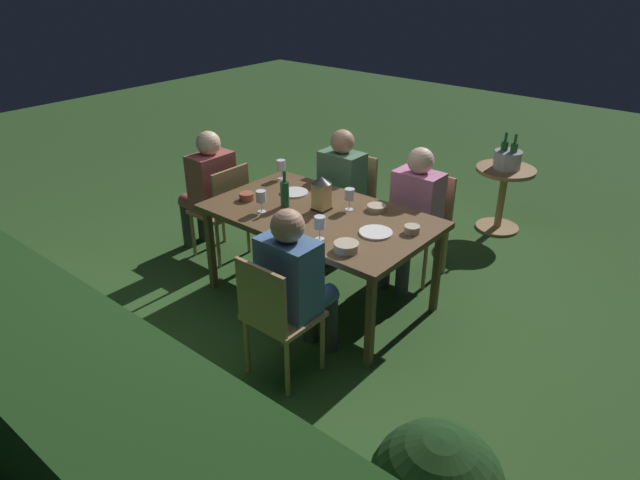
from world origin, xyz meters
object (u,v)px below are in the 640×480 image
object	(u,v)px
ice_bucket	(508,158)
wine_glass_b	(261,197)
wine_glass_d	(320,224)
side_table	(503,189)
lantern_centerpiece	(321,192)
wine_glass_a	(281,166)
chair_head_far	(224,207)
person_in_blue	(296,280)
plate_b	(294,192)
chair_side_left_b	(350,197)
green_bottle_on_table	(285,193)
bowl_bread	(346,247)
bowl_dip	(412,229)
person_in_rust	(208,186)
bowl_olives	(377,207)
bowl_salad	(247,196)
wine_glass_c	(349,195)
person_in_green	(337,188)
dining_table	(320,220)
chair_side_right_a	(276,314)
person_in_pink	(412,211)
chair_side_left_a	(423,220)
plate_a	(376,232)

from	to	relation	value
ice_bucket	wine_glass_b	bearing A→B (deg)	69.30
wine_glass_d	ice_bucket	xyz separation A→B (m)	(-0.28, -2.47, -0.12)
ice_bucket	side_table	bearing A→B (deg)	-90.00
lantern_centerpiece	wine_glass_a	size ratio (longest dim) A/B	1.57
chair_head_far	wine_glass_a	xyz separation A→B (m)	(-0.39, -0.34, 0.38)
wine_glass_b	person_in_blue	bearing A→B (deg)	149.19
lantern_centerpiece	plate_b	size ratio (longest dim) A/B	1.16
chair_side_left_b	wine_glass_a	distance (m)	0.75
green_bottle_on_table	ice_bucket	xyz separation A→B (m)	(-0.84, -2.21, -0.12)
bowl_bread	bowl_dip	world-z (taller)	bowl_bread
lantern_centerpiece	bowl_dip	size ratio (longest dim) A/B	2.40
person_in_rust	green_bottle_on_table	size ratio (longest dim) A/B	3.96
bowl_olives	bowl_salad	size ratio (longest dim) A/B	1.23
green_bottle_on_table	bowl_salad	size ratio (longest dim) A/B	2.46
wine_glass_c	side_table	size ratio (longest dim) A/B	0.26
side_table	person_in_blue	bearing A→B (deg)	86.68
person_in_blue	wine_glass_b	size ratio (longest dim) A/B	6.80
side_table	person_in_green	bearing A→B (deg)	56.98
dining_table	chair_side_right_a	size ratio (longest dim) A/B	1.97
person_in_pink	wine_glass_d	world-z (taller)	person_in_pink
person_in_pink	bowl_dip	distance (m)	0.65
chair_side_left_a	side_table	size ratio (longest dim) A/B	1.36
person_in_green	wine_glass_b	size ratio (longest dim) A/B	6.80
lantern_centerpiece	wine_glass_a	xyz separation A→B (m)	(0.68, -0.28, -0.03)
person_in_green	person_in_pink	distance (m)	0.77
chair_head_far	person_in_green	xyz separation A→B (m)	(-0.72, -0.70, 0.15)
chair_side_right_a	person_in_green	xyz separation A→B (m)	(0.77, -1.60, 0.15)
person_in_rust	bowl_olives	xyz separation A→B (m)	(-1.59, -0.32, 0.13)
bowl_dip	wine_glass_c	bearing A→B (deg)	-3.83
wine_glass_d	side_table	size ratio (longest dim) A/B	0.26
person_in_rust	bowl_dip	xyz separation A→B (m)	(-2.00, -0.16, 0.14)
chair_side_left_b	green_bottle_on_table	bearing A→B (deg)	95.69
chair_head_far	bowl_olives	distance (m)	1.46
person_in_blue	plate_a	size ratio (longest dim) A/B	4.90
chair_side_left_b	ice_bucket	world-z (taller)	ice_bucket
person_in_rust	chair_side_left_a	world-z (taller)	person_in_rust
chair_side_left_b	wine_glass_a	world-z (taller)	wine_glass_a
bowl_bread	plate_b	bearing A→B (deg)	-29.14
wine_glass_c	bowl_dip	world-z (taller)	wine_glass_c
chair_head_far	bowl_bread	xyz separation A→B (m)	(-1.62, 0.35, 0.29)
wine_glass_d	bowl_olives	size ratio (longest dim) A/B	1.16
chair_side_left_a	person_in_pink	bearing A→B (deg)	90.00
dining_table	bowl_dip	distance (m)	0.72
bowl_olives	bowl_dip	xyz separation A→B (m)	(-0.41, 0.16, 0.01)
person_in_pink	green_bottle_on_table	size ratio (longest dim) A/B	3.96
chair_side_left_b	chair_side_left_a	world-z (taller)	same
chair_head_far	plate_b	distance (m)	0.76
chair_side_left_b	plate_a	xyz separation A→B (m)	(-0.90, 0.91, 0.27)
lantern_centerpiece	wine_glass_b	bearing A→B (deg)	44.79
bowl_salad	wine_glass_d	bearing A→B (deg)	169.77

